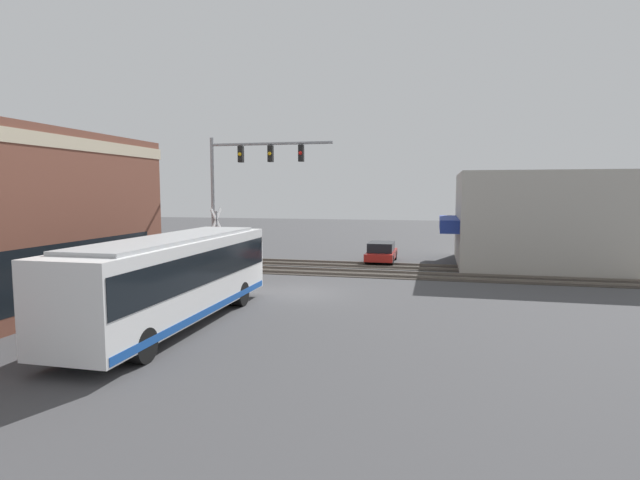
{
  "coord_description": "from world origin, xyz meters",
  "views": [
    {
      "loc": [
        -22.03,
        -6.11,
        4.74
      ],
      "look_at": [
        4.66,
        0.12,
        2.04
      ],
      "focal_mm": 28.0,
      "sensor_mm": 36.0,
      "label": 1
    }
  ],
  "objects_px": {
    "crossing_signal": "(216,234)",
    "pedestrian_at_crossing": "(247,259)",
    "parked_car_red": "(381,253)",
    "city_bus": "(174,277)"
  },
  "relations": [
    {
      "from": "parked_car_red",
      "to": "pedestrian_at_crossing",
      "type": "bearing_deg",
      "value": 132.49
    },
    {
      "from": "crossing_signal",
      "to": "pedestrian_at_crossing",
      "type": "relative_size",
      "value": 2.27
    },
    {
      "from": "parked_car_red",
      "to": "pedestrian_at_crossing",
      "type": "height_order",
      "value": "pedestrian_at_crossing"
    },
    {
      "from": "crossing_signal",
      "to": "pedestrian_at_crossing",
      "type": "height_order",
      "value": "crossing_signal"
    },
    {
      "from": "crossing_signal",
      "to": "city_bus",
      "type": "bearing_deg",
      "value": -162.66
    },
    {
      "from": "city_bus",
      "to": "pedestrian_at_crossing",
      "type": "relative_size",
      "value": 6.62
    },
    {
      "from": "crossing_signal",
      "to": "pedestrian_at_crossing",
      "type": "distance_m",
      "value": 2.25
    },
    {
      "from": "parked_car_red",
      "to": "pedestrian_at_crossing",
      "type": "xyz_separation_m",
      "value": [
        -6.45,
        7.04,
        0.22
      ]
    },
    {
      "from": "crossing_signal",
      "to": "parked_car_red",
      "type": "xyz_separation_m",
      "value": [
        6.8,
        -8.73,
        -1.66
      ]
    },
    {
      "from": "city_bus",
      "to": "pedestrian_at_crossing",
      "type": "distance_m",
      "value": 11.17
    }
  ]
}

